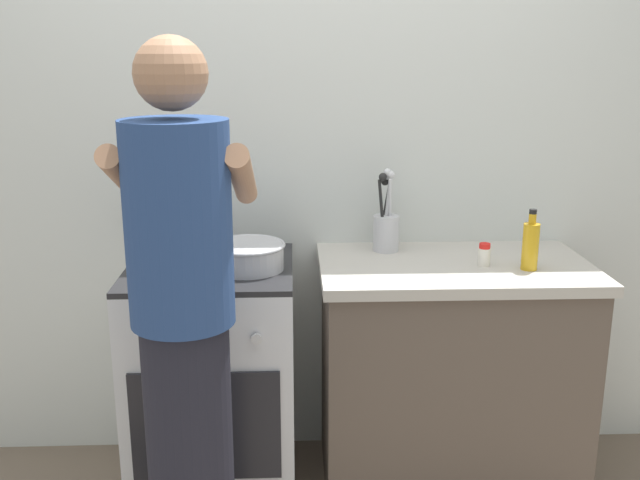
# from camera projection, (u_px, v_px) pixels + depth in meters

# --- Properties ---
(back_wall) EXTENTS (3.20, 0.10, 2.50)m
(back_wall) POSITION_uv_depth(u_px,v_px,m) (354.00, 155.00, 2.87)
(back_wall) COLOR silver
(back_wall) RESTS_ON ground
(countertop) EXTENTS (1.00, 0.60, 0.90)m
(countertop) POSITION_uv_depth(u_px,v_px,m) (449.00, 374.00, 2.75)
(countertop) COLOR brown
(countertop) RESTS_ON ground
(stove_range) EXTENTS (0.60, 0.62, 0.90)m
(stove_range) POSITION_uv_depth(u_px,v_px,m) (215.00, 379.00, 2.72)
(stove_range) COLOR silver
(stove_range) RESTS_ON ground
(pot) EXTENTS (0.25, 0.19, 0.10)m
(pot) POSITION_uv_depth(u_px,v_px,m) (168.00, 256.00, 2.54)
(pot) COLOR #38383D
(pot) RESTS_ON stove_range
(mixing_bowl) EXTENTS (0.27, 0.27, 0.10)m
(mixing_bowl) POSITION_uv_depth(u_px,v_px,m) (247.00, 255.00, 2.55)
(mixing_bowl) COLOR #B7B7BC
(mixing_bowl) RESTS_ON stove_range
(utensil_crock) EXTENTS (0.10, 0.10, 0.32)m
(utensil_crock) POSITION_uv_depth(u_px,v_px,m) (386.00, 226.00, 2.77)
(utensil_crock) COLOR silver
(utensil_crock) RESTS_ON countertop
(spice_bottle) EXTENTS (0.04, 0.04, 0.08)m
(spice_bottle) POSITION_uv_depth(u_px,v_px,m) (484.00, 255.00, 2.59)
(spice_bottle) COLOR silver
(spice_bottle) RESTS_ON countertop
(oil_bottle) EXTENTS (0.06, 0.06, 0.22)m
(oil_bottle) POSITION_uv_depth(u_px,v_px,m) (530.00, 245.00, 2.53)
(oil_bottle) COLOR gold
(oil_bottle) RESTS_ON countertop
(person) EXTENTS (0.41, 0.50, 1.70)m
(person) POSITION_uv_depth(u_px,v_px,m) (185.00, 334.00, 2.08)
(person) COLOR black
(person) RESTS_ON ground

